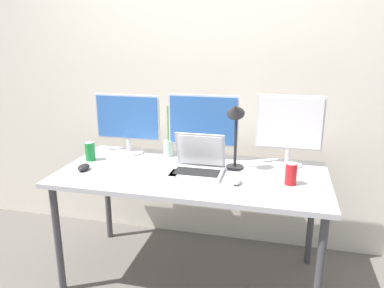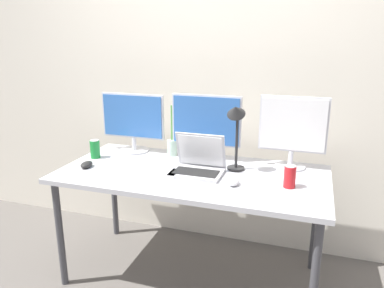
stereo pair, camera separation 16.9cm
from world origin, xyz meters
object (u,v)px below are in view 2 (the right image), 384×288
(bamboo_vase, at_px, (172,146))
(monitor_center, at_px, (206,126))
(mouse_by_keyboard, at_px, (87,164))
(laptop_silver, at_px, (198,164))
(monitor_left, at_px, (133,121))
(keyboard_main, at_px, (145,170))
(monitor_right, at_px, (293,130))
(mouse_by_laptop, at_px, (234,182))
(soda_can_near_keyboard, at_px, (95,149))
(work_desk, at_px, (192,181))
(soda_can_by_laptop, at_px, (290,177))
(desk_lamp, at_px, (236,124))

(bamboo_vase, bearing_deg, monitor_center, -0.33)
(mouse_by_keyboard, bearing_deg, laptop_silver, 3.05)
(monitor_left, bearing_deg, keyboard_main, -55.06)
(monitor_right, relative_size, laptop_silver, 1.49)
(monitor_left, xyz_separation_m, mouse_by_laptop, (0.82, -0.41, -0.21))
(soda_can_near_keyboard, height_order, bamboo_vase, bamboo_vase)
(keyboard_main, xyz_separation_m, soda_can_near_keyboard, (-0.44, 0.14, 0.05))
(work_desk, relative_size, monitor_right, 3.59)
(monitor_center, distance_m, monitor_right, 0.56)
(monitor_center, bearing_deg, laptop_silver, -83.21)
(laptop_silver, bearing_deg, soda_can_near_keyboard, 175.38)
(soda_can_near_keyboard, bearing_deg, soda_can_by_laptop, -5.25)
(bamboo_vase, bearing_deg, soda_can_near_keyboard, -155.78)
(monitor_right, distance_m, laptop_silver, 0.63)
(mouse_by_laptop, bearing_deg, monitor_center, 126.30)
(laptop_silver, relative_size, mouse_by_keyboard, 2.93)
(soda_can_near_keyboard, bearing_deg, monitor_center, 16.51)
(mouse_by_laptop, bearing_deg, work_desk, 157.64)
(keyboard_main, relative_size, desk_lamp, 0.98)
(monitor_right, relative_size, soda_can_by_laptop, 3.62)
(monitor_center, bearing_deg, monitor_right, -0.21)
(monitor_left, height_order, mouse_by_keyboard, monitor_left)
(keyboard_main, bearing_deg, bamboo_vase, 84.45)
(mouse_by_keyboard, bearing_deg, monitor_right, 10.92)
(soda_can_near_keyboard, bearing_deg, bamboo_vase, 24.22)
(soda_can_by_laptop, distance_m, desk_lamp, 0.44)
(laptop_silver, relative_size, keyboard_main, 0.70)
(mouse_by_laptop, height_order, soda_can_near_keyboard, soda_can_near_keyboard)
(mouse_by_keyboard, height_order, bamboo_vase, bamboo_vase)
(keyboard_main, bearing_deg, soda_can_by_laptop, 2.94)
(keyboard_main, xyz_separation_m, mouse_by_keyboard, (-0.39, -0.05, 0.01))
(laptop_silver, xyz_separation_m, bamboo_vase, (-0.28, 0.28, 0.01))
(monitor_right, xyz_separation_m, soda_can_near_keyboard, (-1.29, -0.21, -0.19))
(monitor_right, relative_size, mouse_by_laptop, 4.78)
(work_desk, relative_size, bamboo_vase, 4.61)
(laptop_silver, xyz_separation_m, mouse_by_laptop, (0.25, -0.12, -0.04))
(soda_can_near_keyboard, distance_m, bamboo_vase, 0.53)
(monitor_left, xyz_separation_m, laptop_silver, (0.58, -0.28, -0.17))
(soda_can_near_keyboard, xyz_separation_m, soda_can_by_laptop, (1.31, -0.12, 0.00))
(mouse_by_laptop, relative_size, desk_lamp, 0.22)
(laptop_silver, relative_size, mouse_by_laptop, 3.21)
(work_desk, distance_m, bamboo_vase, 0.39)
(monitor_left, bearing_deg, monitor_center, -0.45)
(work_desk, bearing_deg, keyboard_main, -163.42)
(work_desk, relative_size, laptop_silver, 5.33)
(work_desk, height_order, laptop_silver, laptop_silver)
(mouse_by_keyboard, bearing_deg, soda_can_by_laptop, -3.98)
(mouse_by_keyboard, distance_m, soda_can_by_laptop, 1.26)
(soda_can_by_laptop, bearing_deg, monitor_right, 93.17)
(keyboard_main, bearing_deg, work_desk, 18.03)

